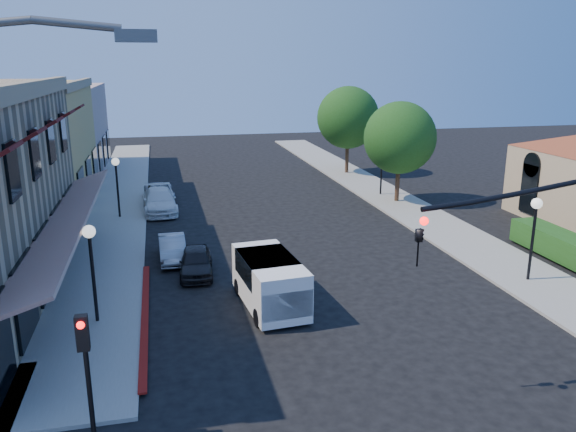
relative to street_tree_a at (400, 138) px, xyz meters
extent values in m
plane|color=black|center=(-8.80, -22.00, -4.19)|extent=(120.00, 120.00, 0.00)
cube|color=gray|center=(-17.55, 5.00, -4.13)|extent=(3.50, 50.00, 0.12)
cube|color=gray|center=(-0.05, 5.00, -4.13)|extent=(3.50, 50.00, 0.12)
cube|color=maroon|center=(-15.70, -14.00, -4.19)|extent=(0.25, 10.00, 0.06)
cube|color=tan|center=(-19.45, -11.00, 3.61)|extent=(0.50, 18.20, 0.60)
cube|color=#561416|center=(-18.40, -11.00, -1.14)|extent=(1.75, 17.00, 0.67)
cube|color=#4A0F0E|center=(-18.75, -14.60, 2.36)|extent=(1.02, 1.50, 0.60)
cube|color=#4A0F0E|center=(-18.75, -11.20, 2.36)|extent=(1.02, 1.50, 0.60)
cube|color=#4A0F0E|center=(-18.75, -7.80, 2.36)|extent=(1.02, 1.50, 0.60)
cube|color=#4A0F0E|center=(-18.75, -4.40, 2.36)|extent=(1.02, 1.50, 0.60)
cube|color=black|center=(-19.25, -15.10, -2.59)|extent=(0.12, 2.60, 2.60)
cube|color=black|center=(-19.25, -11.70, -2.59)|extent=(0.12, 2.60, 2.60)
cube|color=black|center=(-19.25, -8.30, -2.59)|extent=(0.12, 2.60, 2.60)
cube|color=black|center=(-19.25, -4.90, -2.59)|extent=(0.12, 2.60, 2.60)
cube|color=tan|center=(-24.30, 16.00, -0.69)|extent=(10.00, 12.00, 7.00)
cube|color=black|center=(5.65, -5.50, -2.39)|extent=(0.12, 1.40, 2.80)
cylinder|color=#352015|center=(0.00, 0.00, -3.14)|extent=(0.28, 0.28, 2.10)
sphere|color=#204E16|center=(0.00, 0.00, 0.01)|extent=(4.56, 4.56, 4.56)
cylinder|color=#352015|center=(0.00, 10.00, -3.06)|extent=(0.28, 0.28, 2.27)
sphere|color=#204E16|center=(0.00, 10.00, 0.36)|extent=(4.94, 4.94, 4.94)
cylinder|color=black|center=(-4.70, -20.50, 1.41)|extent=(7.80, 0.14, 0.14)
imported|color=black|center=(-8.60, -20.50, 0.51)|extent=(0.20, 0.16, 1.00)
sphere|color=#FF0C0C|center=(-8.60, -20.68, 0.81)|extent=(0.22, 0.22, 0.22)
cylinder|color=black|center=(-16.80, -20.50, -2.69)|extent=(0.12, 0.12, 3.00)
cube|color=black|center=(-16.80, -20.65, -1.29)|extent=(0.28, 0.22, 0.85)
sphere|color=#FF0C0C|center=(-16.80, -20.77, -1.04)|extent=(0.18, 0.18, 0.18)
cylinder|color=#595B5E|center=(-16.80, -24.00, 5.06)|extent=(3.00, 0.12, 0.12)
cube|color=#595B5E|center=(-15.10, -24.00, 4.96)|extent=(0.60, 0.25, 0.18)
cylinder|color=black|center=(-17.30, -14.00, -2.59)|extent=(0.12, 0.12, 3.20)
sphere|color=white|center=(-17.30, -14.00, -0.84)|extent=(0.44, 0.44, 0.44)
cylinder|color=black|center=(-17.30, 0.00, -2.59)|extent=(0.12, 0.12, 3.20)
sphere|color=white|center=(-17.30, 0.00, -0.84)|extent=(0.44, 0.44, 0.44)
cylinder|color=black|center=(-0.30, -14.00, -2.59)|extent=(0.12, 0.12, 3.20)
sphere|color=white|center=(-0.30, -14.00, -0.84)|extent=(0.44, 0.44, 0.44)
cylinder|color=black|center=(-0.30, 2.00, -2.59)|extent=(0.12, 0.12, 3.20)
sphere|color=white|center=(-0.30, 2.00, -0.84)|extent=(0.44, 0.44, 0.44)
cube|color=white|center=(-11.18, -13.94, -3.18)|extent=(2.23, 4.42, 1.75)
cube|color=white|center=(-11.01, -15.77, -3.27)|extent=(1.84, 0.75, 0.97)
cube|color=black|center=(-11.04, -15.43, -2.79)|extent=(1.65, 0.25, 0.87)
cube|color=black|center=(-11.21, -13.65, -2.74)|extent=(2.09, 2.68, 0.87)
cylinder|color=black|center=(-11.87, -15.46, -3.87)|extent=(0.30, 0.66, 0.64)
cylinder|color=black|center=(-12.13, -12.56, -3.87)|extent=(0.30, 0.66, 0.64)
cylinder|color=black|center=(-10.22, -15.31, -3.87)|extent=(0.30, 0.66, 0.64)
cylinder|color=black|center=(-10.49, -12.41, -3.87)|extent=(0.30, 0.66, 0.64)
imported|color=black|center=(-13.60, -10.00, -3.62)|extent=(1.61, 3.49, 1.16)
imported|color=#A4A6A9|center=(-14.53, -7.94, -3.64)|extent=(1.25, 3.40, 1.11)
imported|color=white|center=(-15.00, 1.03, -3.51)|extent=(2.17, 4.83, 1.37)
imported|color=silver|center=(-15.00, 4.00, -3.64)|extent=(2.04, 4.07, 1.11)
camera|label=1|loc=(-14.88, -32.87, 4.58)|focal=35.00mm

